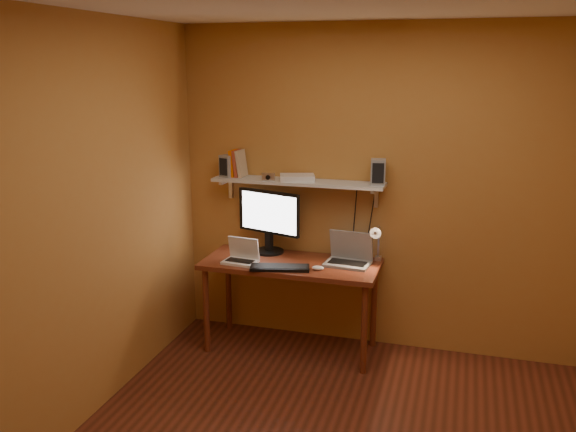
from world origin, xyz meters
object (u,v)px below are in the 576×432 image
(netbook, at_px, (242,255))
(speaker_right, at_px, (378,172))
(desk, at_px, (291,272))
(keyboard, at_px, (280,268))
(router, at_px, (297,178))
(mouse, at_px, (318,268))
(laptop, at_px, (349,255))
(monitor, at_px, (269,218))
(shelf_camera, at_px, (268,177))
(wall_shelf, at_px, (298,182))
(desk_lamp, at_px, (377,239))
(speaker_left, at_px, (228,166))

(netbook, height_order, speaker_right, speaker_right)
(desk, distance_m, speaker_right, 1.05)
(netbook, distance_m, keyboard, 0.35)
(router, bearing_deg, mouse, -51.79)
(keyboard, distance_m, mouse, 0.29)
(laptop, xyz_separation_m, speaker_right, (0.19, 0.11, 0.66))
(keyboard, bearing_deg, monitor, 105.67)
(shelf_camera, height_order, router, shelf_camera)
(desk, bearing_deg, wall_shelf, 90.00)
(netbook, xyz_separation_m, router, (0.37, 0.31, 0.59))
(netbook, relative_size, shelf_camera, 2.63)
(monitor, height_order, mouse, monitor)
(wall_shelf, height_order, desk_lamp, wall_shelf)
(desk_lamp, bearing_deg, keyboard, -154.99)
(speaker_right, bearing_deg, router, 172.40)
(desk, xyz_separation_m, laptop, (0.45, 0.09, 0.15))
(monitor, xyz_separation_m, mouse, (0.50, -0.32, -0.28))
(laptop, distance_m, desk_lamp, 0.25)
(wall_shelf, xyz_separation_m, desk_lamp, (0.66, -0.07, -0.40))
(mouse, bearing_deg, wall_shelf, 125.08)
(laptop, bearing_deg, desk, -163.12)
(laptop, bearing_deg, shelf_camera, -176.32)
(netbook, height_order, mouse, netbook)
(wall_shelf, xyz_separation_m, monitor, (-0.25, -0.01, -0.31))
(shelf_camera, bearing_deg, desk, -26.96)
(speaker_right, height_order, shelf_camera, speaker_right)
(speaker_left, bearing_deg, speaker_right, 20.70)
(wall_shelf, xyz_separation_m, shelf_camera, (-0.22, -0.08, 0.05))
(monitor, xyz_separation_m, router, (0.24, 0.01, 0.35))
(monitor, bearing_deg, shelf_camera, -55.87)
(keyboard, bearing_deg, speaker_right, 17.13)
(wall_shelf, distance_m, speaker_left, 0.61)
(monitor, height_order, speaker_left, speaker_left)
(wall_shelf, relative_size, speaker_right, 7.06)
(speaker_right, height_order, router, speaker_right)
(keyboard, height_order, router, router)
(laptop, distance_m, shelf_camera, 0.89)
(wall_shelf, height_order, speaker_left, speaker_left)
(desk, distance_m, monitor, 0.49)
(netbook, height_order, router, router)
(desk_lamp, bearing_deg, wall_shelf, 174.12)
(desk, relative_size, speaker_right, 7.06)
(monitor, relative_size, keyboard, 1.25)
(desk, relative_size, wall_shelf, 1.00)
(keyboard, relative_size, shelf_camera, 4.30)
(mouse, height_order, speaker_right, speaker_right)
(mouse, relative_size, desk_lamp, 0.25)
(monitor, bearing_deg, mouse, -16.22)
(mouse, bearing_deg, router, 125.58)
(desk_lamp, distance_m, speaker_right, 0.52)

